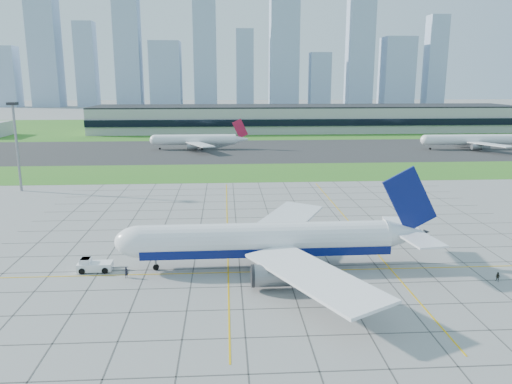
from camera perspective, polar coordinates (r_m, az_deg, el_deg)
ground at (r=88.17m, az=3.38°, el=-8.54°), size 1400.00×1400.00×0.00m
grass_median at (r=174.75m, az=-0.15°, el=2.26°), size 700.00×35.00×0.04m
asphalt_taxiway at (r=228.97m, az=-0.97°, el=4.79°), size 700.00×75.00×0.04m
grass_far at (r=338.16m, az=-1.83°, el=7.39°), size 700.00×145.00×0.04m
apron_markings at (r=98.55m, az=2.85°, el=-6.18°), size 120.00×130.00×0.03m
terminal at (r=316.30m, az=5.65°, el=8.39°), size 260.00×43.00×15.80m
light_mast at (r=159.01m, az=-25.77°, el=5.83°), size 2.50×2.50×25.60m
city_skyline at (r=602.09m, az=-3.54°, el=15.39°), size 523.00×32.40×160.00m
airliner at (r=86.40m, az=1.40°, el=-5.59°), size 55.76×56.52×17.56m
pushback_tug at (r=90.22m, az=-18.10°, el=-7.97°), size 8.40×3.01×2.33m
crew_near at (r=85.89m, az=-14.59°, el=-8.88°), size 0.76×0.82×1.87m
crew_far at (r=90.70m, az=25.91°, el=-8.72°), size 0.94×0.96×1.57m
distant_jet_1 at (r=233.53m, az=-6.79°, el=5.96°), size 43.00×42.66×14.08m
distant_jet_2 at (r=252.91m, az=23.53°, el=5.51°), size 49.76×42.66×14.08m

